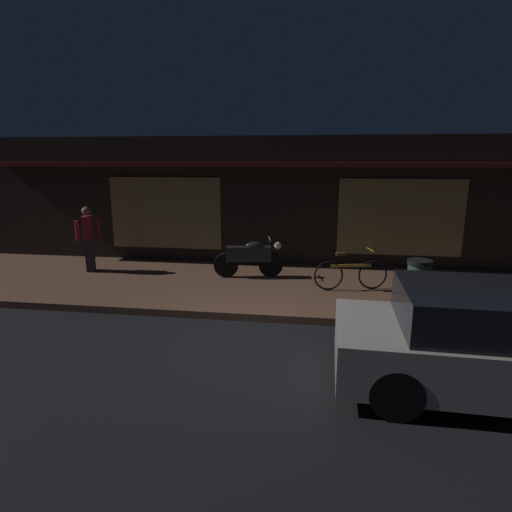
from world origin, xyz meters
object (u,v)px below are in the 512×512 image
object	(u,v)px
motorcycle	(250,257)
trash_bin	(418,283)
person_photographer	(88,238)
bicycle_parked	(350,274)
parked_car_near	(496,344)

from	to	relation	value
motorcycle	trash_bin	world-z (taller)	motorcycle
motorcycle	person_photographer	xyz separation A→B (m)	(-4.18, -0.05, 0.38)
bicycle_parked	person_photographer	bearing A→B (deg)	174.24
parked_car_near	motorcycle	bearing A→B (deg)	130.75
person_photographer	trash_bin	world-z (taller)	person_photographer
motorcycle	person_photographer	size ratio (longest dim) A/B	1.01
parked_car_near	trash_bin	bearing A→B (deg)	95.70
bicycle_parked	person_photographer	size ratio (longest dim) A/B	0.98
person_photographer	parked_car_near	xyz separation A→B (m)	(8.09, -4.49, -0.32)
person_photographer	parked_car_near	size ratio (longest dim) A/B	0.40
bicycle_parked	parked_car_near	world-z (taller)	parked_car_near
person_photographer	trash_bin	xyz separation A→B (m)	(7.80, -1.54, -0.41)
motorcycle	person_photographer	bearing A→B (deg)	-179.32
bicycle_parked	trash_bin	size ratio (longest dim) A/B	1.75
bicycle_parked	parked_car_near	xyz separation A→B (m)	(1.53, -3.83, 0.20)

